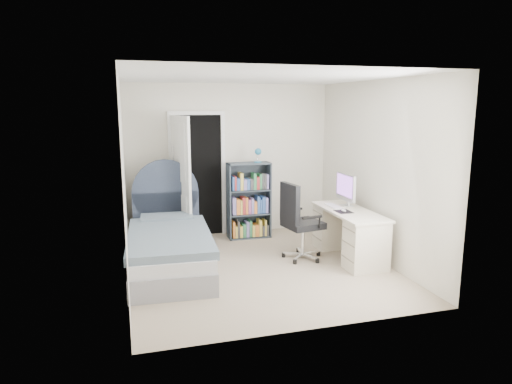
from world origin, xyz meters
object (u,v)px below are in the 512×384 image
object	(u,v)px
bed	(169,245)
desk	(348,232)
nightstand	(169,217)
office_chair	(298,218)
bookcase	(249,203)
floor_lamp	(176,203)

from	to	relation	value
bed	desk	bearing A→B (deg)	-7.09
nightstand	bed	bearing A→B (deg)	-95.07
bed	office_chair	bearing A→B (deg)	-6.06
nightstand	bookcase	size ratio (longest dim) A/B	0.41
bed	office_chair	world-z (taller)	bed
nightstand	office_chair	distance (m)	2.19
bookcase	desk	xyz separation A→B (m)	(1.10, -1.37, -0.19)
nightstand	office_chair	xyz separation A→B (m)	(1.66, -1.42, 0.21)
nightstand	desk	world-z (taller)	desk
nightstand	floor_lamp	world-z (taller)	floor_lamp
bookcase	office_chair	distance (m)	1.30
bed	bookcase	distance (m)	1.78
bed	floor_lamp	world-z (taller)	floor_lamp
desk	office_chair	bearing A→B (deg)	170.42
nightstand	office_chair	size ratio (longest dim) A/B	0.55
floor_lamp	bookcase	size ratio (longest dim) A/B	1.04
bed	floor_lamp	size ratio (longest dim) A/B	1.46
bed	floor_lamp	xyz separation A→B (m)	(0.23, 1.20, 0.32)
nightstand	desk	distance (m)	2.84
nightstand	bookcase	bearing A→B (deg)	-7.44
floor_lamp	bookcase	bearing A→B (deg)	-6.66
floor_lamp	office_chair	distance (m)	2.07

